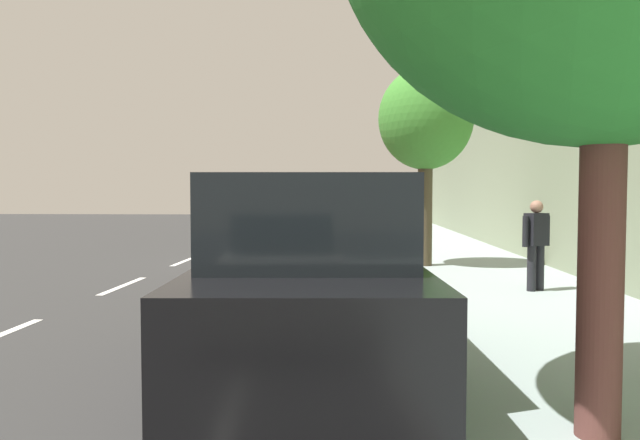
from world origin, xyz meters
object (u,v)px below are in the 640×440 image
(cyclist_with_backpack, at_px, (365,222))
(street_tree_mid_block, at_px, (426,121))
(parked_sedan_red_mid, at_px, (330,244))
(parked_suv_dark_blue_far, at_px, (339,212))
(parked_suv_black_second, at_px, (311,276))
(pedestrian_on_phone, at_px, (536,240))
(bicycle_at_curb, at_px, (357,242))
(fire_hydrant, at_px, (376,223))

(cyclist_with_backpack, distance_m, street_tree_mid_block, 4.11)
(parked_sedan_red_mid, distance_m, parked_suv_dark_blue_far, 13.58)
(street_tree_mid_block, bearing_deg, parked_suv_black_second, -104.88)
(pedestrian_on_phone, bearing_deg, bicycle_at_curb, 113.96)
(parked_sedan_red_mid, xyz_separation_m, fire_hydrant, (1.51, 12.36, -0.18))
(parked_sedan_red_mid, distance_m, pedestrian_on_phone, 4.32)
(parked_suv_black_second, distance_m, street_tree_mid_block, 8.62)
(parked_suv_dark_blue_far, distance_m, bicycle_at_curb, 9.01)
(parked_sedan_red_mid, xyz_separation_m, cyclist_with_backpack, (0.84, 4.17, 0.28))
(parked_sedan_red_mid, relative_size, street_tree_mid_block, 0.97)
(parked_suv_black_second, height_order, parked_suv_dark_blue_far, same)
(cyclist_with_backpack, bearing_deg, bicycle_at_curb, 116.73)
(parked_sedan_red_mid, relative_size, fire_hydrant, 5.36)
(bicycle_at_curb, relative_size, cyclist_with_backpack, 1.04)
(bicycle_at_curb, xyz_separation_m, pedestrian_on_phone, (3.06, -6.87, 0.64))
(parked_suv_black_second, bearing_deg, street_tree_mid_block, 75.12)
(parked_suv_black_second, height_order, street_tree_mid_block, street_tree_mid_block)
(parked_suv_black_second, relative_size, parked_sedan_red_mid, 1.07)
(parked_sedan_red_mid, xyz_separation_m, bicycle_at_curb, (0.62, 4.62, -0.36))
(parked_sedan_red_mid, relative_size, cyclist_with_backpack, 2.66)
(parked_suv_dark_blue_far, relative_size, bicycle_at_curb, 2.73)
(parked_suv_dark_blue_far, xyz_separation_m, bicycle_at_curb, (0.73, -8.96, -0.63))
(parked_suv_dark_blue_far, bearing_deg, pedestrian_on_phone, -76.56)
(parked_sedan_red_mid, bearing_deg, fire_hydrant, 83.02)
(bicycle_at_curb, xyz_separation_m, street_tree_mid_block, (1.57, -3.42, 3.15))
(bicycle_at_curb, bearing_deg, fire_hydrant, 83.41)
(parked_suv_dark_blue_far, height_order, pedestrian_on_phone, parked_suv_dark_blue_far)
(parked_sedan_red_mid, bearing_deg, parked_suv_black_second, -89.41)
(cyclist_with_backpack, height_order, fire_hydrant, cyclist_with_backpack)
(parked_suv_black_second, xyz_separation_m, pedestrian_on_phone, (3.60, 4.51, 0.00))
(fire_hydrant, bearing_deg, parked_sedan_red_mid, -96.98)
(street_tree_mid_block, distance_m, fire_hydrant, 11.57)
(parked_suv_black_second, height_order, bicycle_at_curb, parked_suv_black_second)
(bicycle_at_curb, relative_size, fire_hydrant, 2.09)
(street_tree_mid_block, xyz_separation_m, fire_hydrant, (-0.67, 11.16, -2.97))
(pedestrian_on_phone, height_order, fire_hydrant, pedestrian_on_phone)
(parked_suv_black_second, xyz_separation_m, parked_suv_dark_blue_far, (-0.18, 20.34, 0.00))
(parked_sedan_red_mid, height_order, bicycle_at_curb, parked_sedan_red_mid)
(parked_suv_dark_blue_far, height_order, street_tree_mid_block, street_tree_mid_block)
(parked_suv_black_second, height_order, pedestrian_on_phone, parked_suv_black_second)
(bicycle_at_curb, height_order, fire_hydrant, fire_hydrant)
(parked_suv_dark_blue_far, xyz_separation_m, cyclist_with_backpack, (0.95, -9.41, 0.01))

